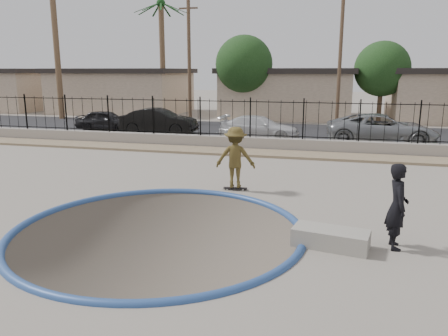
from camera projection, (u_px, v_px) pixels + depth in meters
name	position (u px, v px, depth m)	size (l,w,h in m)	color
ground	(256.00, 164.00, 22.98)	(120.00, 120.00, 2.20)	slate
bowl_pit	(159.00, 230.00, 10.46)	(6.84, 6.84, 1.80)	#4F463C
coping_ring	(159.00, 230.00, 10.46)	(7.04, 7.04, 0.20)	navy
rock_strip	(245.00, 152.00, 20.08)	(42.00, 1.60, 0.11)	#977E63
retaining_wall	(250.00, 143.00, 21.07)	(42.00, 0.45, 0.60)	gray
fence	(250.00, 119.00, 20.81)	(40.00, 0.04, 1.80)	black
street	(270.00, 131.00, 27.46)	(90.00, 8.00, 0.04)	black
house_west_far	(2.00, 89.00, 42.83)	(10.60, 8.60, 3.90)	tan
house_west	(123.00, 90.00, 39.66)	(11.60, 8.60, 3.90)	tan
house_center	(288.00, 92.00, 36.01)	(10.60, 8.60, 3.90)	tan
palm_left	(54.00, 13.00, 32.70)	(2.30, 2.30, 11.30)	brown
palm_mid	(162.00, 33.00, 35.05)	(2.30, 2.30, 9.30)	brown
utility_pole_left	(189.00, 56.00, 29.79)	(1.70, 0.24, 9.00)	#473323
utility_pole_mid	(340.00, 51.00, 27.30)	(1.70, 0.24, 9.50)	#473323
street_tree_left	(244.00, 64.00, 32.95)	(4.32, 4.32, 6.36)	#473323
street_tree_mid	(382.00, 69.00, 31.54)	(3.96, 3.96, 5.83)	#473323
skater	(235.00, 160.00, 13.79)	(1.25, 0.72, 1.93)	brown
skateboard	(235.00, 188.00, 13.99)	(0.78, 0.30, 0.07)	black
videographer	(397.00, 206.00, 9.25)	(0.68, 0.45, 1.86)	black
concrete_ledge	(331.00, 238.00, 9.44)	(1.60, 0.70, 0.40)	gray
car_a	(106.00, 120.00, 27.44)	(1.51, 3.75, 1.28)	black
car_b	(159.00, 121.00, 25.97)	(1.59, 4.56, 1.50)	black
car_c	(259.00, 128.00, 23.94)	(1.79, 4.39, 1.28)	silver
car_d	(382.00, 129.00, 22.43)	(2.55, 5.53, 1.54)	gray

